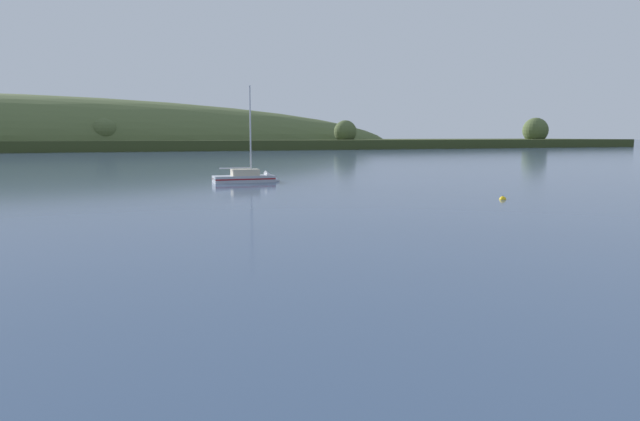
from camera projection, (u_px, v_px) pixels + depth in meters
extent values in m
cube|color=#35401E|center=(87.00, 145.00, 214.22)|extent=(484.34, 99.32, 3.58)
sphere|color=#4C5B33|center=(104.00, 131.00, 205.36)|extent=(9.20, 9.20, 9.20)
sphere|color=#4C5B33|center=(345.00, 132.00, 240.23)|extent=(9.48, 9.48, 9.48)
sphere|color=#4C5B33|center=(535.00, 130.00, 277.31)|extent=(12.05, 12.05, 12.05)
cube|color=#ADB2BC|center=(244.00, 182.00, 65.75)|extent=(7.09, 3.26, 1.38)
cone|color=#ADB2BC|center=(273.00, 181.00, 66.88)|extent=(1.97, 2.59, 2.41)
cube|color=maroon|center=(244.00, 179.00, 65.70)|extent=(7.09, 3.28, 0.16)
cube|color=#BCB299|center=(245.00, 172.00, 65.67)|extent=(3.25, 2.04, 0.72)
cylinder|color=silver|center=(250.00, 131.00, 65.29)|extent=(0.18, 0.18, 10.11)
cylinder|color=silver|center=(235.00, 168.00, 65.23)|extent=(3.59, 0.54, 0.14)
sphere|color=yellow|center=(503.00, 200.00, 48.14)|extent=(0.56, 0.56, 0.56)
cylinder|color=black|center=(503.00, 196.00, 48.09)|extent=(0.04, 0.04, 0.08)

